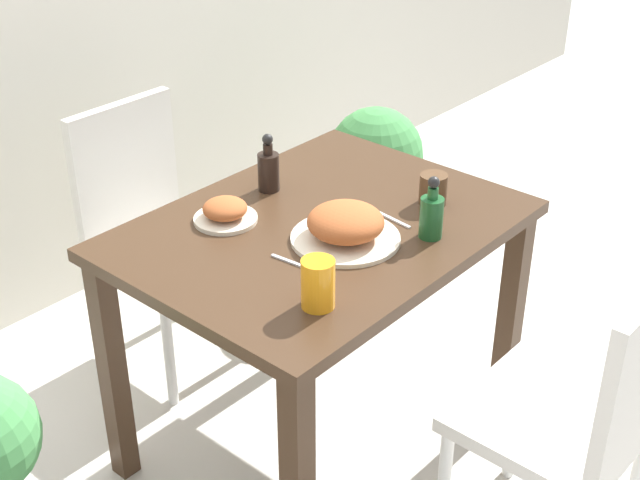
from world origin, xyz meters
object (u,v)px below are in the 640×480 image
food_plate (346,226)px  juice_glass (318,284)px  condiment_bottle (432,214)px  drink_cup (433,189)px  potted_plant_right (375,180)px  chair_near (585,411)px  side_plate (225,212)px  chair_far (152,223)px  sauce_bottle (268,169)px

food_plate → juice_glass: (-0.27, -0.15, 0.02)m
condiment_bottle → drink_cup: bearing=33.2°
drink_cup → potted_plant_right: 0.97m
chair_near → side_plate: chair_near is taller
chair_near → chair_far: bearing=-87.2°
food_plate → potted_plant_right: food_plate is taller
sauce_bottle → potted_plant_right: sauce_bottle is taller
sauce_bottle → condiment_bottle: size_ratio=1.00×
food_plate → drink_cup: (0.32, -0.05, 0.00)m
chair_near → drink_cup: chair_near is taller
side_plate → potted_plant_right: bearing=15.9°
food_plate → side_plate: bearing=112.7°
chair_near → drink_cup: size_ratio=10.11×
drink_cup → juice_glass: size_ratio=0.73×
chair_near → condiment_bottle: size_ratio=5.16×
food_plate → condiment_bottle: (0.16, -0.15, 0.02)m
drink_cup → potted_plant_right: size_ratio=0.13×
chair_far → sauce_bottle: bearing=-83.3°
chair_far → condiment_bottle: condiment_bottle is taller
chair_near → sauce_bottle: (-0.02, 1.02, 0.33)m
food_plate → sauce_bottle: size_ratio=1.66×
chair_far → sauce_bottle: 0.59m
chair_far → potted_plant_right: bearing=-15.0°
side_plate → sauce_bottle: (0.21, 0.04, 0.04)m
sauce_bottle → chair_near: bearing=-89.0°
condiment_bottle → potted_plant_right: condiment_bottle is taller
potted_plant_right → chair_far: bearing=165.0°
juice_glass → potted_plant_right: 1.47m
chair_far → potted_plant_right: 0.93m
sauce_bottle → food_plate: bearing=-103.2°
drink_cup → side_plate: bearing=141.5°
chair_near → juice_glass: 0.72m
chair_near → food_plate: size_ratio=3.12×
food_plate → chair_near: bearing=-81.4°
chair_near → condiment_bottle: bearing=-96.8°
chair_far → juice_glass: bearing=-106.8°
chair_near → potted_plant_right: 1.52m
chair_far → condiment_bottle: bearing=-82.2°
side_plate → condiment_bottle: bearing=-57.8°
side_plate → potted_plant_right: 1.15m
chair_far → food_plate: 0.90m
chair_far → side_plate: bearing=-106.2°
chair_far → juice_glass: (-0.30, -1.00, 0.32)m
condiment_bottle → potted_plant_right: size_ratio=0.25×
food_plate → sauce_bottle: bearing=76.8°
food_plate → juice_glass: 0.31m
sauce_bottle → condiment_bottle: (0.08, -0.51, 0.00)m
drink_cup → sauce_bottle: bearing=120.6°
side_plate → potted_plant_right: (1.05, 0.30, -0.38)m
chair_far → food_plate: chair_far is taller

